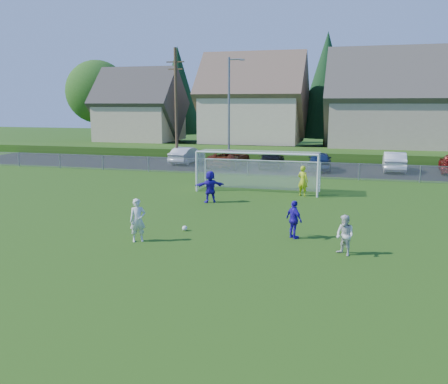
{
  "coord_description": "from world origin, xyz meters",
  "views": [
    {
      "loc": [
        5.51,
        -12.2,
        5.34
      ],
      "look_at": [
        0.0,
        8.0,
        1.4
      ],
      "focal_mm": 38.0,
      "sensor_mm": 36.0,
      "label": 1
    }
  ],
  "objects_px": {
    "car_b": "(187,155)",
    "car_f": "(394,161)",
    "player_blue_b": "(210,187)",
    "car_d": "(272,160)",
    "player_blue_a": "(294,220)",
    "car_e": "(320,161)",
    "goalkeeper": "(303,181)",
    "soccer_ball": "(185,228)",
    "player_white_b": "(345,235)",
    "player_white_a": "(138,220)",
    "soccer_goal": "(259,165)",
    "car_c": "(229,158)"
  },
  "relations": [
    {
      "from": "car_b",
      "to": "soccer_goal",
      "type": "xyz_separation_m",
      "value": [
        8.85,
        -11.7,
        0.89
      ]
    },
    {
      "from": "goalkeeper",
      "to": "car_b",
      "type": "relative_size",
      "value": 0.4
    },
    {
      "from": "player_white_a",
      "to": "car_b",
      "type": "bearing_deg",
      "value": 71.13
    },
    {
      "from": "soccer_ball",
      "to": "goalkeeper",
      "type": "distance_m",
      "value": 9.94
    },
    {
      "from": "car_f",
      "to": "car_d",
      "type": "bearing_deg",
      "value": 5.54
    },
    {
      "from": "player_blue_b",
      "to": "car_f",
      "type": "height_order",
      "value": "player_blue_b"
    },
    {
      "from": "goalkeeper",
      "to": "car_b",
      "type": "distance_m",
      "value": 17.12
    },
    {
      "from": "player_white_a",
      "to": "car_d",
      "type": "height_order",
      "value": "player_white_a"
    },
    {
      "from": "player_blue_a",
      "to": "car_b",
      "type": "distance_m",
      "value": 24.76
    },
    {
      "from": "car_d",
      "to": "goalkeeper",
      "type": "bearing_deg",
      "value": 103.22
    },
    {
      "from": "player_white_b",
      "to": "car_b",
      "type": "distance_m",
      "value": 27.22
    },
    {
      "from": "soccer_ball",
      "to": "car_c",
      "type": "xyz_separation_m",
      "value": [
        -3.33,
        20.16,
        0.63
      ]
    },
    {
      "from": "player_blue_a",
      "to": "soccer_goal",
      "type": "relative_size",
      "value": 0.21
    },
    {
      "from": "player_blue_b",
      "to": "goalkeeper",
      "type": "bearing_deg",
      "value": -174.84
    },
    {
      "from": "car_d",
      "to": "car_e",
      "type": "relative_size",
      "value": 1.04
    },
    {
      "from": "soccer_ball",
      "to": "car_e",
      "type": "distance_m",
      "value": 20.68
    },
    {
      "from": "car_b",
      "to": "car_f",
      "type": "bearing_deg",
      "value": -175.06
    },
    {
      "from": "player_blue_a",
      "to": "car_f",
      "type": "bearing_deg",
      "value": -59.71
    },
    {
      "from": "car_b",
      "to": "car_e",
      "type": "bearing_deg",
      "value": 179.27
    },
    {
      "from": "goalkeeper",
      "to": "player_blue_b",
      "type": "bearing_deg",
      "value": 58.09
    },
    {
      "from": "soccer_ball",
      "to": "player_blue_a",
      "type": "bearing_deg",
      "value": 1.04
    },
    {
      "from": "player_blue_a",
      "to": "player_blue_b",
      "type": "height_order",
      "value": "player_blue_b"
    },
    {
      "from": "player_white_a",
      "to": "car_c",
      "type": "height_order",
      "value": "player_white_a"
    },
    {
      "from": "player_blue_b",
      "to": "soccer_goal",
      "type": "bearing_deg",
      "value": -144.09
    },
    {
      "from": "goalkeeper",
      "to": "car_f",
      "type": "distance_m",
      "value": 13.62
    },
    {
      "from": "car_e",
      "to": "soccer_ball",
      "type": "bearing_deg",
      "value": 75.71
    },
    {
      "from": "car_e",
      "to": "player_blue_b",
      "type": "bearing_deg",
      "value": 68.71
    },
    {
      "from": "player_blue_b",
      "to": "car_e",
      "type": "relative_size",
      "value": 0.39
    },
    {
      "from": "car_f",
      "to": "goalkeeper",
      "type": "bearing_deg",
      "value": 65.54
    },
    {
      "from": "soccer_ball",
      "to": "car_f",
      "type": "relative_size",
      "value": 0.05
    },
    {
      "from": "goalkeeper",
      "to": "soccer_goal",
      "type": "bearing_deg",
      "value": 7.23
    },
    {
      "from": "soccer_ball",
      "to": "player_white_a",
      "type": "relative_size",
      "value": 0.13
    },
    {
      "from": "car_e",
      "to": "car_d",
      "type": "bearing_deg",
      "value": -7.92
    },
    {
      "from": "player_blue_b",
      "to": "goalkeeper",
      "type": "xyz_separation_m",
      "value": [
        4.67,
        3.16,
        0.02
      ]
    },
    {
      "from": "car_b",
      "to": "car_e",
      "type": "xyz_separation_m",
      "value": [
        11.83,
        -1.37,
        0.03
      ]
    },
    {
      "from": "player_blue_a",
      "to": "car_f",
      "type": "relative_size",
      "value": 0.33
    },
    {
      "from": "soccer_ball",
      "to": "car_d",
      "type": "height_order",
      "value": "car_d"
    },
    {
      "from": "car_c",
      "to": "player_blue_b",
      "type": "bearing_deg",
      "value": 105.02
    },
    {
      "from": "player_white_b",
      "to": "soccer_goal",
      "type": "bearing_deg",
      "value": 158.02
    },
    {
      "from": "soccer_ball",
      "to": "player_blue_b",
      "type": "bearing_deg",
      "value": 96.36
    },
    {
      "from": "player_blue_a",
      "to": "car_e",
      "type": "bearing_deg",
      "value": -44.44
    },
    {
      "from": "player_blue_b",
      "to": "car_b",
      "type": "distance_m",
      "value": 17.18
    },
    {
      "from": "player_blue_b",
      "to": "soccer_goal",
      "type": "height_order",
      "value": "soccer_goal"
    },
    {
      "from": "player_blue_b",
      "to": "car_d",
      "type": "distance_m",
      "value": 14.73
    },
    {
      "from": "soccer_ball",
      "to": "car_d",
      "type": "xyz_separation_m",
      "value": [
        0.23,
        20.61,
        0.57
      ]
    },
    {
      "from": "player_white_b",
      "to": "car_e",
      "type": "relative_size",
      "value": 0.32
    },
    {
      "from": "soccer_ball",
      "to": "car_c",
      "type": "relative_size",
      "value": 0.04
    },
    {
      "from": "player_white_a",
      "to": "player_blue_b",
      "type": "distance_m",
      "value": 7.87
    },
    {
      "from": "soccer_ball",
      "to": "car_c",
      "type": "distance_m",
      "value": 20.44
    },
    {
      "from": "player_white_a",
      "to": "car_c",
      "type": "bearing_deg",
      "value": 61.37
    }
  ]
}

